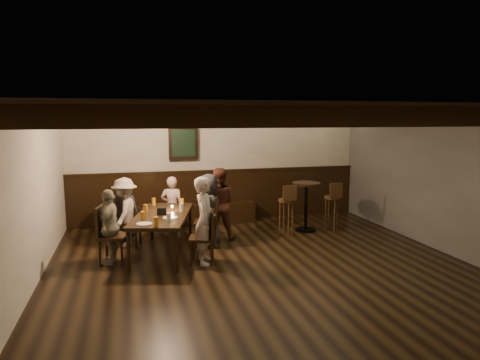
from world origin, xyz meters
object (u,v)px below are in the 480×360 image
object	(u,v)px
chair_left_near	(127,231)
bar_stool_left	(286,216)
bar_stool_right	(332,213)
person_bench_left	(123,209)
person_left_far	(110,226)
person_bench_right	(218,204)
chair_right_far	(203,247)
person_right_near	(209,210)
chair_right_near	(207,231)
person_bench_centre	(172,207)
person_right_far	(205,220)
person_left_near	(125,212)
dining_table	(162,217)
chair_left_far	(113,246)
high_top_table	(306,199)

from	to	relation	value
chair_left_near	bar_stool_left	size ratio (longest dim) A/B	0.92
bar_stool_left	bar_stool_right	size ratio (longest dim) A/B	1.00
person_bench_left	person_left_far	bearing A→B (deg)	96.34
chair_left_near	person_bench_right	distance (m)	1.73
chair_right_far	person_right_near	distance (m)	0.98
chair_right_near	person_bench_centre	world-z (taller)	person_bench_centre
chair_right_near	person_right_near	bearing A→B (deg)	-90.00
person_bench_centre	person_right_far	bearing A→B (deg)	116.57
person_bench_right	person_left_near	distance (m)	1.71
dining_table	chair_left_far	distance (m)	0.92
chair_right_far	person_bench_left	distance (m)	2.13
high_top_table	bar_stool_left	size ratio (longest dim) A/B	0.99
person_bench_right	bar_stool_left	xyz separation A→B (m)	(1.34, -0.07, -0.31)
person_left_near	person_left_far	distance (m)	0.90
chair_left_far	bar_stool_right	size ratio (longest dim) A/B	0.91
dining_table	person_left_far	xyz separation A→B (m)	(-0.84, -0.25, -0.04)
bar_stool_right	chair_right_near	bearing A→B (deg)	-175.01
person_bench_left	high_top_table	size ratio (longest dim) A/B	1.18
dining_table	chair_left_far	bearing A→B (deg)	-147.98
person_bench_centre	dining_table	bearing A→B (deg)	90.00
dining_table	person_right_far	xyz separation A→B (m)	(0.61, -0.62, 0.05)
chair_right_near	bar_stool_left	distance (m)	1.67
person_right_near	high_top_table	distance (m)	2.17
chair_left_far	chair_right_far	distance (m)	1.44
dining_table	bar_stool_left	size ratio (longest dim) A/B	1.98
dining_table	bar_stool_left	world-z (taller)	bar_stool_left
dining_table	person_left_near	world-z (taller)	person_left_near
dining_table	chair_right_near	xyz separation A→B (m)	(0.81, 0.25, -0.36)
chair_left_near	person_right_near	xyz separation A→B (m)	(1.42, -0.37, 0.37)
chair_right_far	bar_stool_left	xyz separation A→B (m)	(1.86, 1.19, 0.11)
chair_left_near	bar_stool_left	distance (m)	3.03
dining_table	bar_stool_right	bearing A→B (deg)	24.93
chair_left_far	person_left_near	bearing A→B (deg)	-178.06
chair_right_far	high_top_table	distance (m)	2.77
chair_left_near	chair_left_far	world-z (taller)	chair_left_near
person_bench_right	person_right_near	distance (m)	0.48
person_bench_centre	chair_left_near	bearing A→B (deg)	39.82
chair_right_far	person_bench_left	world-z (taller)	person_bench_left
bar_stool_right	person_right_near	bearing A→B (deg)	-174.75
person_bench_left	person_bench_right	world-z (taller)	person_bench_right
chair_right_near	high_top_table	world-z (taller)	high_top_table
person_bench_left	person_bench_centre	xyz separation A→B (m)	(0.91, -0.08, 0.00)
chair_right_far	person_right_far	xyz separation A→B (m)	(0.03, -0.01, 0.43)
chair_left_near	high_top_table	xyz separation A→B (m)	(3.52, 0.16, 0.37)
chair_right_far	bar_stool_right	bearing A→B (deg)	-51.90
chair_left_near	chair_right_near	bearing A→B (deg)	90.00
person_left_far	high_top_table	size ratio (longest dim) A/B	1.20
chair_right_far	bar_stool_right	distance (m)	3.12
high_top_table	person_left_near	bearing A→B (deg)	-177.49
chair_right_far	high_top_table	xyz separation A→B (m)	(2.36, 1.40, 0.39)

